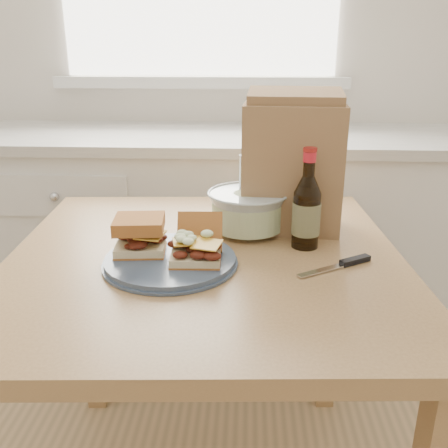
{
  "coord_description": "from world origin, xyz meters",
  "views": [
    {
      "loc": [
        0.22,
        -0.36,
        1.3
      ],
      "look_at": [
        0.17,
        0.76,
        0.88
      ],
      "focal_mm": 40.0,
      "sensor_mm": 36.0,
      "label": 1
    }
  ],
  "objects_px": {
    "coleslaw_bowl": "(248,212)",
    "paper_bag": "(292,168)",
    "beer_bottle": "(306,211)",
    "plate": "(170,261)",
    "dining_table": "(206,297)"
  },
  "relations": [
    {
      "from": "plate",
      "to": "coleslaw_bowl",
      "type": "relative_size",
      "value": 1.4
    },
    {
      "from": "paper_bag",
      "to": "coleslaw_bowl",
      "type": "bearing_deg",
      "value": -156.55
    },
    {
      "from": "coleslaw_bowl",
      "to": "beer_bottle",
      "type": "height_order",
      "value": "beer_bottle"
    },
    {
      "from": "dining_table",
      "to": "paper_bag",
      "type": "distance_m",
      "value": 0.42
    },
    {
      "from": "plate",
      "to": "coleslaw_bowl",
      "type": "xyz_separation_m",
      "value": [
        0.18,
        0.23,
        0.05
      ]
    },
    {
      "from": "plate",
      "to": "paper_bag",
      "type": "bearing_deg",
      "value": 41.93
    },
    {
      "from": "coleslaw_bowl",
      "to": "paper_bag",
      "type": "height_order",
      "value": "paper_bag"
    },
    {
      "from": "dining_table",
      "to": "paper_bag",
      "type": "relative_size",
      "value": 2.96
    },
    {
      "from": "plate",
      "to": "coleslaw_bowl",
      "type": "bearing_deg",
      "value": 51.45
    },
    {
      "from": "dining_table",
      "to": "beer_bottle",
      "type": "xyz_separation_m",
      "value": [
        0.25,
        0.06,
        0.21
      ]
    },
    {
      "from": "coleslaw_bowl",
      "to": "paper_bag",
      "type": "bearing_deg",
      "value": 19.62
    },
    {
      "from": "coleslaw_bowl",
      "to": "plate",
      "type": "bearing_deg",
      "value": -128.55
    },
    {
      "from": "coleslaw_bowl",
      "to": "beer_bottle",
      "type": "distance_m",
      "value": 0.18
    },
    {
      "from": "dining_table",
      "to": "beer_bottle",
      "type": "distance_m",
      "value": 0.33
    },
    {
      "from": "beer_bottle",
      "to": "plate",
      "type": "bearing_deg",
      "value": -155.05
    }
  ]
}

